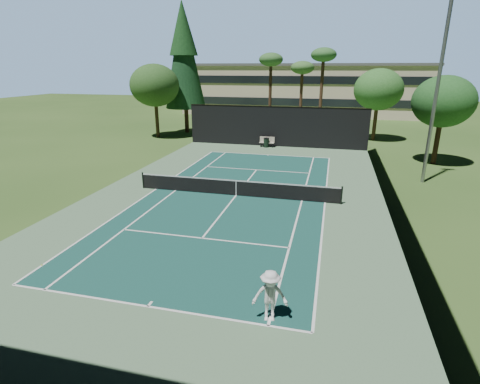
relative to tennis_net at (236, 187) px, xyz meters
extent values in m
plane|color=#33541F|center=(0.00, 0.00, -0.56)|extent=(160.00, 160.00, 0.00)
cube|color=#577C58|center=(0.00, 0.00, -0.55)|extent=(18.00, 32.00, 0.01)
cube|color=#164840|center=(0.00, 0.00, -0.55)|extent=(10.97, 23.77, 0.01)
cube|color=white|center=(0.00, -11.88, -0.54)|extent=(10.97, 0.10, 0.01)
cube|color=white|center=(0.00, 11.88, -0.54)|extent=(10.97, 0.10, 0.01)
cube|color=white|center=(0.00, -6.40, -0.54)|extent=(8.23, 0.10, 0.01)
cube|color=white|center=(0.00, 6.40, -0.54)|extent=(8.23, 0.10, 0.01)
cube|color=white|center=(-5.49, 0.00, -0.54)|extent=(0.10, 23.77, 0.01)
cube|color=white|center=(5.49, 0.00, -0.54)|extent=(0.10, 23.77, 0.01)
cube|color=white|center=(-4.12, 0.00, -0.54)|extent=(0.10, 23.77, 0.01)
cube|color=white|center=(4.12, 0.00, -0.54)|extent=(0.10, 23.77, 0.01)
cube|color=white|center=(0.00, 0.00, -0.54)|extent=(0.10, 12.80, 0.01)
cube|color=white|center=(0.00, -11.73, -0.54)|extent=(0.10, 0.30, 0.01)
cube|color=white|center=(0.00, 11.73, -0.54)|extent=(0.10, 0.30, 0.01)
cylinder|color=black|center=(-6.40, 0.00, -0.01)|extent=(0.10, 0.10, 1.10)
cylinder|color=black|center=(6.40, 0.00, -0.01)|extent=(0.10, 0.10, 1.10)
cube|color=black|center=(0.00, 0.00, -0.06)|extent=(12.80, 0.02, 0.92)
cube|color=white|center=(0.00, 0.00, 0.43)|extent=(12.80, 0.04, 0.07)
cube|color=white|center=(0.00, 0.00, -0.06)|extent=(0.05, 0.03, 0.92)
cube|color=black|center=(0.00, 16.00, 1.44)|extent=(18.00, 0.04, 4.00)
cube|color=black|center=(0.00, -16.00, 1.44)|extent=(18.00, 0.04, 4.00)
cube|color=black|center=(9.00, 0.00, 1.44)|extent=(0.04, 32.00, 4.00)
cube|color=black|center=(-9.00, 0.00, 1.44)|extent=(0.04, 32.00, 4.00)
cube|color=black|center=(0.00, 16.00, 3.44)|extent=(18.00, 0.06, 0.06)
imported|color=white|center=(4.10, -11.54, 0.32)|extent=(1.22, 0.83, 1.75)
sphere|color=#B4D530|center=(-5.49, -10.40, -0.52)|extent=(0.07, 0.07, 0.07)
sphere|color=yellow|center=(-3.20, 2.16, -0.53)|extent=(0.06, 0.06, 0.06)
sphere|color=#CFD730|center=(1.97, 1.85, -0.52)|extent=(0.08, 0.08, 0.08)
sphere|color=yellow|center=(-2.89, 2.24, -0.52)|extent=(0.07, 0.07, 0.07)
cube|color=beige|center=(-0.79, 15.43, -0.11)|extent=(1.50, 0.45, 0.05)
cube|color=beige|center=(-0.79, 15.63, 0.19)|extent=(1.50, 0.06, 0.55)
cube|color=black|center=(-1.39, 15.43, -0.35)|extent=(0.06, 0.40, 0.42)
cube|color=black|center=(-0.19, 15.43, -0.35)|extent=(0.06, 0.40, 0.42)
cylinder|color=black|center=(-0.81, 15.28, -0.11)|extent=(0.52, 0.52, 0.90)
cylinder|color=black|center=(-0.81, 15.28, 0.36)|extent=(0.56, 0.56, 0.05)
cylinder|color=#492E1F|center=(-12.00, 22.00, 1.24)|extent=(0.50, 0.50, 3.60)
cone|color=#13351A|center=(-12.00, 22.00, 8.44)|extent=(4.80, 4.80, 12.00)
cone|color=#153B18|center=(-12.00, 22.00, 11.44)|extent=(3.30, 3.30, 6.00)
cylinder|color=#3F281B|center=(-2.00, 24.00, 3.72)|extent=(0.36, 0.36, 8.55)
ellipsoid|color=#32612C|center=(-2.00, 24.00, 7.99)|extent=(2.80, 2.80, 1.54)
cylinder|color=#4C3020|center=(1.50, 26.00, 3.27)|extent=(0.36, 0.36, 7.65)
ellipsoid|color=#38652D|center=(1.50, 26.00, 7.09)|extent=(2.80, 2.80, 1.54)
cylinder|color=#482E1F|center=(4.00, 23.00, 3.94)|extent=(0.36, 0.36, 9.00)
ellipsoid|color=#2E622C|center=(4.00, 23.00, 8.44)|extent=(2.80, 2.80, 1.54)
cylinder|color=#4C3320|center=(10.00, 22.00, 1.20)|extent=(0.40, 0.40, 3.52)
ellipsoid|color=#2E6627|center=(10.00, 22.00, 4.88)|extent=(5.12, 5.12, 4.35)
cylinder|color=#422A1C|center=(14.00, 12.00, 1.09)|extent=(0.40, 0.40, 3.30)
ellipsoid|color=#215421|center=(14.00, 12.00, 4.54)|extent=(4.80, 4.80, 4.08)
cylinder|color=#4D3821|center=(-14.00, 18.00, 1.31)|extent=(0.40, 0.40, 3.74)
ellipsoid|color=#2A5320|center=(-14.00, 18.00, 5.22)|extent=(5.44, 5.44, 4.62)
cube|color=beige|center=(0.00, 46.00, 3.44)|extent=(40.00, 12.00, 8.00)
cube|color=#59595B|center=(0.00, 46.00, 7.54)|extent=(40.50, 12.50, 0.40)
cube|color=black|center=(0.00, 39.95, 1.84)|extent=(38.00, 0.15, 1.20)
cube|color=black|center=(0.00, 39.95, 5.24)|extent=(38.00, 0.15, 1.20)
cylinder|color=#93979B|center=(12.00, 6.00, 5.44)|extent=(0.24, 0.24, 12.00)
camera|label=1|loc=(5.62, -21.56, 7.13)|focal=28.00mm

